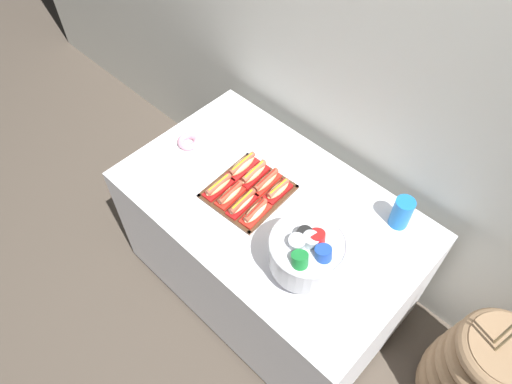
{
  "coord_description": "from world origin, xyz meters",
  "views": [
    {
      "loc": [
        0.85,
        -0.98,
        2.53
      ],
      "look_at": [
        -0.07,
        -0.03,
        0.85
      ],
      "focal_mm": 32.66,
      "sensor_mm": 36.0,
      "label": 1
    }
  ],
  "objects": [
    {
      "name": "donut",
      "position": [
        -0.56,
        -0.01,
        0.82
      ],
      "size": [
        0.12,
        0.12,
        0.04
      ],
      "color": "pink",
      "rests_on": "buffet_table"
    },
    {
      "name": "serving_tray",
      "position": [
        -0.12,
        -0.03,
        0.8
      ],
      "size": [
        0.35,
        0.38,
        0.01
      ],
      "color": "#472B19",
      "rests_on": "buffet_table"
    },
    {
      "name": "ground_plane",
      "position": [
        0.0,
        0.0,
        0.0
      ],
      "size": [
        10.0,
        10.0,
        0.0
      ],
      "primitive_type": "plane",
      "color": "#4C4238"
    },
    {
      "name": "punch_bowl",
      "position": [
        0.34,
        -0.16,
        0.94
      ],
      "size": [
        0.31,
        0.31,
        0.26
      ],
      "color": "silver",
      "rests_on": "buffet_table"
    },
    {
      "name": "back_wall",
      "position": [
        0.0,
        0.57,
        1.3
      ],
      "size": [
        6.0,
        0.1,
        2.6
      ],
      "primitive_type": "cube",
      "color": "beige",
      "rests_on": "ground_plane"
    },
    {
      "name": "buffet_table",
      "position": [
        0.0,
        0.0,
        0.42
      ],
      "size": [
        1.44,
        0.88,
        0.8
      ],
      "color": "silver",
      "rests_on": "ground_plane"
    },
    {
      "name": "hot_dog_4",
      "position": [
        -0.24,
        0.05,
        0.83
      ],
      "size": [
        0.08,
        0.18,
        0.06
      ],
      "color": "red",
      "rests_on": "serving_tray"
    },
    {
      "name": "hot_dog_3",
      "position": [
        -0.0,
        -0.1,
        0.83
      ],
      "size": [
        0.08,
        0.17,
        0.06
      ],
      "color": "red",
      "rests_on": "serving_tray"
    },
    {
      "name": "floor_vase",
      "position": [
        1.13,
        0.22,
        0.31
      ],
      "size": [
        0.46,
        0.46,
        1.08
      ],
      "color": "#896B4C",
      "rests_on": "ground_plane"
    },
    {
      "name": "hot_dog_1",
      "position": [
        -0.15,
        -0.11,
        0.83
      ],
      "size": [
        0.07,
        0.17,
        0.06
      ],
      "color": "red",
      "rests_on": "serving_tray"
    },
    {
      "name": "hot_dog_6",
      "position": [
        -0.09,
        0.06,
        0.83
      ],
      "size": [
        0.07,
        0.18,
        0.06
      ],
      "color": "red",
      "rests_on": "serving_tray"
    },
    {
      "name": "cup_stack",
      "position": [
        0.49,
        0.31,
        0.88
      ],
      "size": [
        0.09,
        0.09,
        0.16
      ],
      "color": "blue",
      "rests_on": "buffet_table"
    },
    {
      "name": "hot_dog_2",
      "position": [
        -0.08,
        -0.11,
        0.83
      ],
      "size": [
        0.07,
        0.18,
        0.06
      ],
      "color": "#B21414",
      "rests_on": "serving_tray"
    },
    {
      "name": "hot_dog_0",
      "position": [
        -0.23,
        -0.12,
        0.83
      ],
      "size": [
        0.06,
        0.17,
        0.06
      ],
      "color": "#B21414",
      "rests_on": "serving_tray"
    },
    {
      "name": "hot_dog_7",
      "position": [
        -0.01,
        0.06,
        0.83
      ],
      "size": [
        0.06,
        0.15,
        0.06
      ],
      "color": "#B21414",
      "rests_on": "serving_tray"
    },
    {
      "name": "hot_dog_5",
      "position": [
        -0.16,
        0.05,
        0.83
      ],
      "size": [
        0.07,
        0.18,
        0.06
      ],
      "color": "#B21414",
      "rests_on": "serving_tray"
    }
  ]
}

